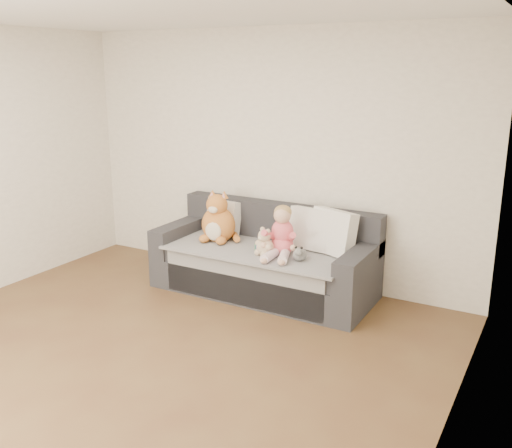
{
  "coord_description": "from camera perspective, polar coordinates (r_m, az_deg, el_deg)",
  "views": [
    {
      "loc": [
        2.74,
        -2.72,
        2.21
      ],
      "look_at": [
        0.17,
        1.87,
        0.75
      ],
      "focal_mm": 40.0,
      "sensor_mm": 36.0,
      "label": 1
    }
  ],
  "objects": [
    {
      "name": "room_shell",
      "position": [
        4.27,
        -11.58,
        2.89
      ],
      "size": [
        5.0,
        5.0,
        5.0
      ],
      "color": "brown",
      "rests_on": "ground"
    },
    {
      "name": "plush_cow",
      "position": [
        5.28,
        4.39,
        -3.02
      ],
      "size": [
        0.13,
        0.19,
        0.16
      ],
      "rotation": [
        0.0,
        0.0,
        0.24
      ],
      "color": "white",
      "rests_on": "sofa"
    },
    {
      "name": "plush_cat",
      "position": [
        5.85,
        -3.82,
        0.24
      ],
      "size": [
        0.44,
        0.4,
        0.55
      ],
      "rotation": [
        0.0,
        0.0,
        0.13
      ],
      "color": "#C75A2C",
      "rests_on": "sofa"
    },
    {
      "name": "cushion_left",
      "position": [
        6.11,
        -3.27,
        0.73
      ],
      "size": [
        0.43,
        0.26,
        0.38
      ],
      "rotation": [
        0.0,
        0.0,
        -0.2
      ],
      "color": "silver",
      "rests_on": "sofa"
    },
    {
      "name": "sofa",
      "position": [
        5.75,
        0.93,
        -3.79
      ],
      "size": [
        2.2,
        0.94,
        0.85
      ],
      "color": "#26272B",
      "rests_on": "ground"
    },
    {
      "name": "cushion_right_front",
      "position": [
        5.48,
        7.72,
        -0.79
      ],
      "size": [
        0.51,
        0.36,
        0.44
      ],
      "rotation": [
        0.0,
        0.0,
        -0.37
      ],
      "color": "silver",
      "rests_on": "sofa"
    },
    {
      "name": "teddy_bear",
      "position": [
        5.39,
        0.85,
        -2.05
      ],
      "size": [
        0.21,
        0.17,
        0.28
      ],
      "rotation": [
        0.0,
        0.0,
        -0.41
      ],
      "color": "beige",
      "rests_on": "sofa"
    },
    {
      "name": "sippy_cup",
      "position": [
        5.46,
        0.34,
        -2.35
      ],
      "size": [
        0.11,
        0.08,
        0.13
      ],
      "rotation": [
        0.0,
        0.0,
        -0.16
      ],
      "color": "#4C3A9F",
      "rests_on": "sofa"
    },
    {
      "name": "toddler",
      "position": [
        5.39,
        2.56,
        -1.05
      ],
      "size": [
        0.34,
        0.5,
        0.49
      ],
      "rotation": [
        0.0,
        0.0,
        0.22
      ],
      "color": "#D64B71",
      "rests_on": "sofa"
    },
    {
      "name": "cushion_right_back",
      "position": [
        5.6,
        5.53,
        -0.49
      ],
      "size": [
        0.46,
        0.25,
        0.42
      ],
      "rotation": [
        0.0,
        0.0,
        -0.13
      ],
      "color": "silver",
      "rests_on": "sofa"
    }
  ]
}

